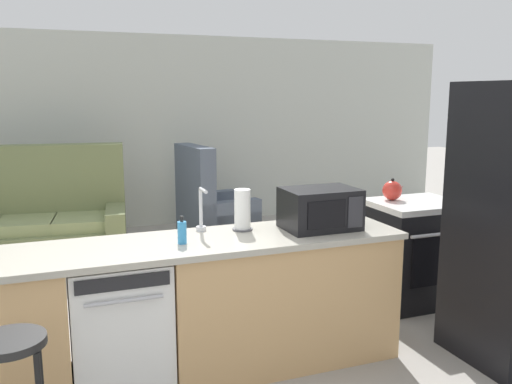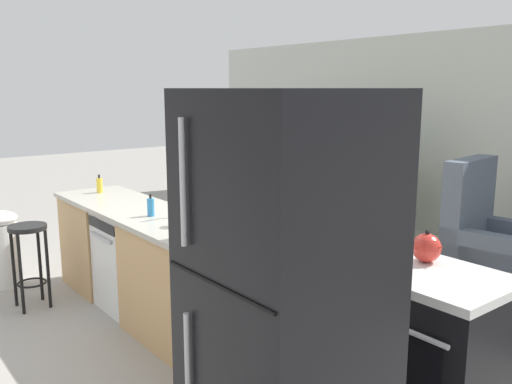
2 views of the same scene
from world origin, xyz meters
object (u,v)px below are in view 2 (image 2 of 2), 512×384
at_px(dish_soap_bottle, 99,185).
at_px(kettle, 427,248).
at_px(dishwasher, 136,260).
at_px(trash_bin, 1,248).
at_px(armchair, 485,243).
at_px(refrigerator, 287,318).
at_px(soap_bottle, 151,207).
at_px(bar_stool, 29,248).
at_px(couch, 322,207).
at_px(microwave, 226,221).
at_px(paper_towel_roll, 203,206).
at_px(stove_range, 433,350).

xyz_separation_m(dish_soap_bottle, kettle, (3.23, 0.65, 0.01)).
distance_m(dishwasher, trash_bin, 1.51).
xyz_separation_m(dish_soap_bottle, armchair, (2.27, 3.10, -0.62)).
bearing_deg(dishwasher, refrigerator, -11.93).
xyz_separation_m(refrigerator, soap_bottle, (-2.20, 0.51, 0.02)).
relative_size(bar_stool, couch, 0.35).
relative_size(microwave, paper_towel_roll, 1.77).
relative_size(refrigerator, couch, 0.90).
bearing_deg(armchair, couch, -173.09).
relative_size(microwave, trash_bin, 0.68).
height_order(kettle, armchair, armchair).
bearing_deg(couch, dishwasher, -78.27).
relative_size(soap_bottle, armchair, 0.15).
xyz_separation_m(bar_stool, armchair, (2.04, 3.86, -0.19)).
relative_size(soap_bottle, dish_soap_bottle, 1.00).
xyz_separation_m(kettle, couch, (-3.03, 2.20, -0.59)).
height_order(couch, armchair, couch).
xyz_separation_m(microwave, bar_stool, (-1.93, -0.73, -0.50)).
relative_size(microwave, dish_soap_bottle, 2.84).
height_order(refrigerator, paper_towel_roll, refrigerator).
xyz_separation_m(microwave, paper_towel_roll, (-0.51, 0.15, -0.00)).
bearing_deg(soap_bottle, trash_bin, -155.65).
bearing_deg(paper_towel_roll, armchair, 78.23).
bearing_deg(microwave, couch, 124.42).
bearing_deg(trash_bin, refrigerator, 3.70).
height_order(dish_soap_bottle, bar_stool, dish_soap_bottle).
relative_size(refrigerator, microwave, 3.79).
distance_m(dish_soap_bottle, couch, 2.91).
relative_size(refrigerator, bar_stool, 2.56).
relative_size(dishwasher, stove_range, 0.93).
relative_size(microwave, armchair, 0.42).
bearing_deg(stove_range, paper_towel_roll, -167.06).
distance_m(paper_towel_roll, dish_soap_bottle, 1.66).
bearing_deg(stove_range, armchair, 113.46).
relative_size(couch, armchair, 1.75).
height_order(stove_range, bar_stool, stove_range).
height_order(dish_soap_bottle, armchair, armchair).
bearing_deg(paper_towel_roll, refrigerator, -21.88).
bearing_deg(couch, soap_bottle, -71.17).
height_order(microwave, couch, couch).
xyz_separation_m(stove_range, paper_towel_roll, (-1.74, -0.40, 0.59)).
distance_m(stove_range, bar_stool, 3.41).
relative_size(dishwasher, armchair, 0.70).
bearing_deg(soap_bottle, paper_towel_roll, 22.36).
distance_m(soap_bottle, dish_soap_bottle, 1.19).
xyz_separation_m(dishwasher, trash_bin, (-1.28, -0.80, -0.04)).
bearing_deg(trash_bin, stove_range, 19.18).
xyz_separation_m(soap_bottle, bar_stool, (-0.96, -0.69, -0.44)).
bearing_deg(stove_range, trash_bin, -160.82).
xyz_separation_m(dishwasher, stove_range, (2.60, 0.55, 0.03)).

